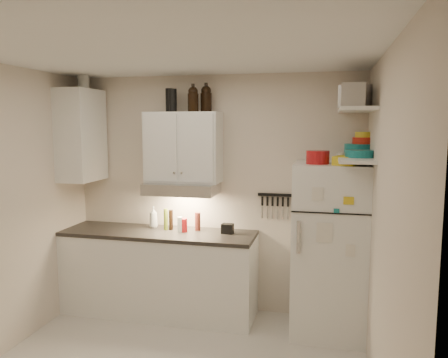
# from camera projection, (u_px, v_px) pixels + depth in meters

# --- Properties ---
(ceiling) EXTENTS (3.20, 3.00, 0.02)m
(ceiling) POSITION_uv_depth(u_px,v_px,m) (163.00, 51.00, 3.23)
(ceiling) COLOR white
(ceiling) RESTS_ON ground
(back_wall) EXTENTS (3.20, 0.02, 2.60)m
(back_wall) POSITION_uv_depth(u_px,v_px,m) (215.00, 194.00, 4.85)
(back_wall) COLOR beige
(back_wall) RESTS_ON ground
(right_wall) EXTENTS (0.02, 3.00, 2.60)m
(right_wall) POSITION_uv_depth(u_px,v_px,m) (385.00, 236.00, 3.02)
(right_wall) COLOR beige
(right_wall) RESTS_ON ground
(base_cabinet) EXTENTS (2.10, 0.60, 0.88)m
(base_cabinet) POSITION_uv_depth(u_px,v_px,m) (159.00, 274.00, 4.78)
(base_cabinet) COLOR white
(base_cabinet) RESTS_ON floor
(countertop) EXTENTS (2.10, 0.62, 0.04)m
(countertop) POSITION_uv_depth(u_px,v_px,m) (158.00, 233.00, 4.72)
(countertop) COLOR #2A2724
(countertop) RESTS_ON base_cabinet
(upper_cabinet) EXTENTS (0.80, 0.33, 0.75)m
(upper_cabinet) POSITION_uv_depth(u_px,v_px,m) (183.00, 147.00, 4.68)
(upper_cabinet) COLOR white
(upper_cabinet) RESTS_ON back_wall
(side_cabinet) EXTENTS (0.33, 0.55, 1.00)m
(side_cabinet) POSITION_uv_depth(u_px,v_px,m) (81.00, 135.00, 4.79)
(side_cabinet) COLOR white
(side_cabinet) RESTS_ON left_wall
(range_hood) EXTENTS (0.76, 0.46, 0.12)m
(range_hood) POSITION_uv_depth(u_px,v_px,m) (182.00, 188.00, 4.67)
(range_hood) COLOR silver
(range_hood) RESTS_ON back_wall
(fridge) EXTENTS (0.70, 0.68, 1.70)m
(fridge) POSITION_uv_depth(u_px,v_px,m) (329.00, 249.00, 4.28)
(fridge) COLOR white
(fridge) RESTS_ON floor
(shelf_hi) EXTENTS (0.30, 0.95, 0.03)m
(shelf_hi) POSITION_uv_depth(u_px,v_px,m) (356.00, 110.00, 3.94)
(shelf_hi) COLOR white
(shelf_hi) RESTS_ON right_wall
(shelf_lo) EXTENTS (0.30, 0.95, 0.03)m
(shelf_lo) POSITION_uv_depth(u_px,v_px,m) (355.00, 158.00, 3.99)
(shelf_lo) COLOR white
(shelf_lo) RESTS_ON right_wall
(knife_strip) EXTENTS (0.42, 0.02, 0.03)m
(knife_strip) POSITION_uv_depth(u_px,v_px,m) (277.00, 195.00, 4.66)
(knife_strip) COLOR black
(knife_strip) RESTS_ON back_wall
(dutch_oven) EXTENTS (0.28, 0.28, 0.13)m
(dutch_oven) POSITION_uv_depth(u_px,v_px,m) (318.00, 157.00, 4.09)
(dutch_oven) COLOR #A91317
(dutch_oven) RESTS_ON fridge
(book_stack) EXTENTS (0.26, 0.29, 0.08)m
(book_stack) POSITION_uv_depth(u_px,v_px,m) (346.00, 160.00, 3.99)
(book_stack) COLOR gold
(book_stack) RESTS_ON fridge
(spice_jar) EXTENTS (0.08, 0.08, 0.10)m
(spice_jar) POSITION_uv_depth(u_px,v_px,m) (341.00, 158.00, 4.17)
(spice_jar) COLOR silver
(spice_jar) RESTS_ON fridge
(stock_pot) EXTENTS (0.32, 0.32, 0.23)m
(stock_pot) POSITION_uv_depth(u_px,v_px,m) (356.00, 97.00, 4.17)
(stock_pot) COLOR silver
(stock_pot) RESTS_ON shelf_hi
(tin_a) EXTENTS (0.24, 0.22, 0.20)m
(tin_a) POSITION_uv_depth(u_px,v_px,m) (352.00, 97.00, 3.86)
(tin_a) COLOR #AAAAAD
(tin_a) RESTS_ON shelf_hi
(tin_b) EXTENTS (0.21, 0.21, 0.19)m
(tin_b) POSITION_uv_depth(u_px,v_px,m) (354.00, 95.00, 3.60)
(tin_b) COLOR #AAAAAD
(tin_b) RESTS_ON shelf_hi
(bowl_teal) EXTENTS (0.26, 0.26, 0.11)m
(bowl_teal) POSITION_uv_depth(u_px,v_px,m) (358.00, 149.00, 4.25)
(bowl_teal) COLOR #16767A
(bowl_teal) RESTS_ON shelf_lo
(bowl_orange) EXTENTS (0.21, 0.21, 0.06)m
(bowl_orange) POSITION_uv_depth(u_px,v_px,m) (363.00, 141.00, 4.25)
(bowl_orange) COLOR red
(bowl_orange) RESTS_ON bowl_teal
(bowl_yellow) EXTENTS (0.16, 0.16, 0.05)m
(bowl_yellow) POSITION_uv_depth(u_px,v_px,m) (364.00, 135.00, 4.24)
(bowl_yellow) COLOR yellow
(bowl_yellow) RESTS_ON bowl_orange
(plates) EXTENTS (0.33, 0.33, 0.07)m
(plates) POSITION_uv_depth(u_px,v_px,m) (360.00, 154.00, 3.90)
(plates) COLOR #16767A
(plates) RESTS_ON shelf_lo
(growler_a) EXTENTS (0.15, 0.15, 0.27)m
(growler_a) POSITION_uv_depth(u_px,v_px,m) (193.00, 99.00, 4.53)
(growler_a) COLOR black
(growler_a) RESTS_ON upper_cabinet
(growler_b) EXTENTS (0.14, 0.14, 0.28)m
(growler_b) POSITION_uv_depth(u_px,v_px,m) (206.00, 99.00, 4.62)
(growler_b) COLOR black
(growler_b) RESTS_ON upper_cabinet
(thermos_a) EXTENTS (0.09, 0.09, 0.24)m
(thermos_a) POSITION_uv_depth(u_px,v_px,m) (173.00, 100.00, 4.58)
(thermos_a) COLOR black
(thermos_a) RESTS_ON upper_cabinet
(thermos_b) EXTENTS (0.11, 0.11, 0.25)m
(thermos_b) POSITION_uv_depth(u_px,v_px,m) (170.00, 100.00, 4.65)
(thermos_b) COLOR black
(thermos_b) RESTS_ON upper_cabinet
(side_jar) EXTENTS (0.15, 0.15, 0.17)m
(side_jar) POSITION_uv_depth(u_px,v_px,m) (83.00, 82.00, 4.77)
(side_jar) COLOR silver
(side_jar) RESTS_ON side_cabinet
(soap_bottle) EXTENTS (0.13, 0.13, 0.27)m
(soap_bottle) POSITION_uv_depth(u_px,v_px,m) (153.00, 216.00, 4.87)
(soap_bottle) COLOR white
(soap_bottle) RESTS_ON countertop
(pepper_mill) EXTENTS (0.07, 0.07, 0.20)m
(pepper_mill) POSITION_uv_depth(u_px,v_px,m) (198.00, 222.00, 4.75)
(pepper_mill) COLOR maroon
(pepper_mill) RESTS_ON countertop
(oil_bottle) EXTENTS (0.05, 0.05, 0.23)m
(oil_bottle) POSITION_uv_depth(u_px,v_px,m) (166.00, 219.00, 4.77)
(oil_bottle) COLOR #5F6F1B
(oil_bottle) RESTS_ON countertop
(vinegar_bottle) EXTENTS (0.05, 0.05, 0.22)m
(vinegar_bottle) POSITION_uv_depth(u_px,v_px,m) (171.00, 220.00, 4.78)
(vinegar_bottle) COLOR black
(vinegar_bottle) RESTS_ON countertop
(clear_bottle) EXTENTS (0.06, 0.06, 0.17)m
(clear_bottle) POSITION_uv_depth(u_px,v_px,m) (180.00, 225.00, 4.66)
(clear_bottle) COLOR silver
(clear_bottle) RESTS_ON countertop
(red_jar) EXTENTS (0.08, 0.08, 0.15)m
(red_jar) POSITION_uv_depth(u_px,v_px,m) (184.00, 225.00, 4.68)
(red_jar) COLOR #A91317
(red_jar) RESTS_ON countertop
(caddy) EXTENTS (0.13, 0.10, 0.10)m
(caddy) POSITION_uv_depth(u_px,v_px,m) (228.00, 229.00, 4.62)
(caddy) COLOR black
(caddy) RESTS_ON countertop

